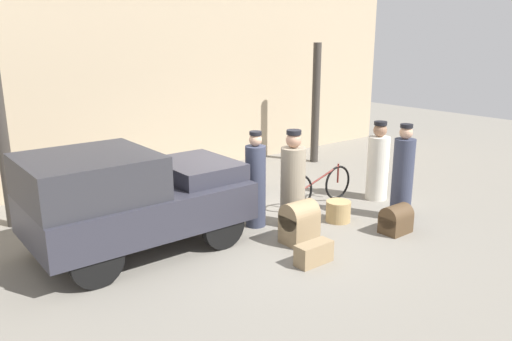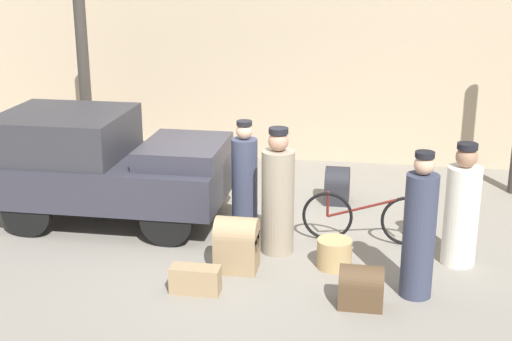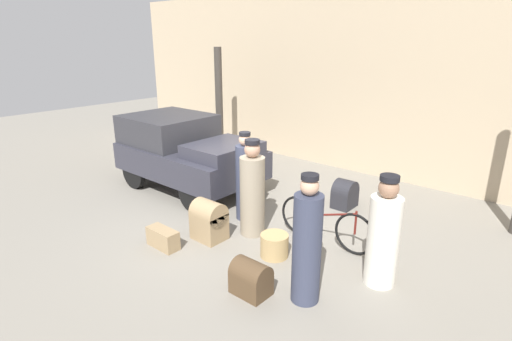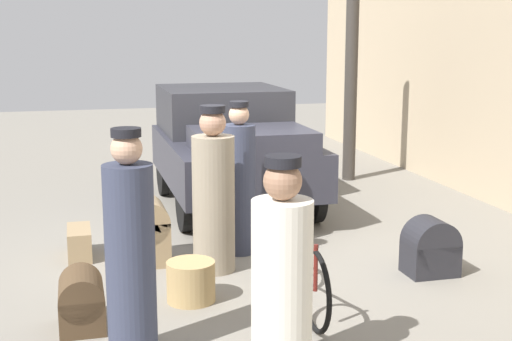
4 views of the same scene
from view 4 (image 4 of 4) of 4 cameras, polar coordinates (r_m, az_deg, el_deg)
ground_plane at (r=8.08m, az=-1.74°, el=-6.42°), size 30.00×30.00×0.00m
canopy_pillar_left at (r=11.70m, az=7.59°, el=6.69°), size 0.21×0.21×3.08m
truck at (r=9.96m, az=-2.07°, el=2.24°), size 3.28×1.85×1.62m
bicycle at (r=6.40m, az=3.16°, el=-7.85°), size 1.78×0.04×0.75m
wicker_basket at (r=6.62m, az=-5.23°, el=-8.82°), size 0.45×0.45×0.37m
porter_standing_middle at (r=7.25m, az=-3.42°, el=-2.16°), size 0.43×0.43×1.71m
porter_carrying_trunk at (r=5.42m, az=-10.02°, el=-6.63°), size 0.37×0.37×1.75m
porter_lifting_near_truck at (r=7.82m, az=-1.35°, el=-1.12°), size 0.36×0.36×1.69m
porter_with_bicycle at (r=5.07m, az=2.09°, el=-8.70°), size 0.44×0.44×1.61m
suitcase_black_upright at (r=6.19m, az=-13.79°, el=-10.09°), size 0.50×0.37×0.49m
suitcase_small_leather at (r=8.05m, az=-13.94°, el=-5.63°), size 0.59×0.25×0.32m
suitcase_tan_flat at (r=7.47m, az=13.79°, el=-6.12°), size 0.38×0.50×0.58m
trunk_large_brown at (r=7.68m, az=-8.70°, el=-4.74°), size 0.53×0.44×0.70m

